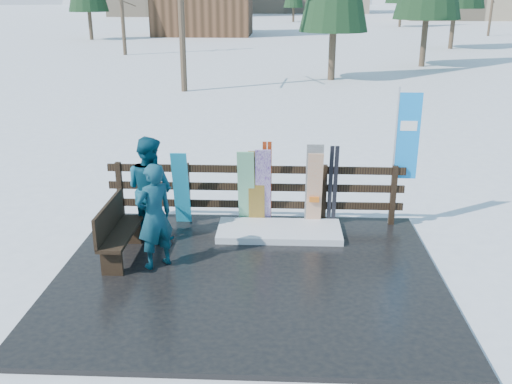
{
  "coord_description": "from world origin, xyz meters",
  "views": [
    {
      "loc": [
        0.49,
        -8.0,
        4.25
      ],
      "look_at": [
        0.07,
        1.0,
        1.1
      ],
      "focal_mm": 40.0,
      "sensor_mm": 36.0,
      "label": 1
    }
  ],
  "objects_px": {
    "snowboard_2": "(256,188)",
    "person_back": "(150,188)",
    "snowboard_3": "(263,187)",
    "bench": "(116,229)",
    "snowboard_5": "(315,190)",
    "snowboard_0": "(181,188)",
    "snowboard_4": "(314,186)",
    "person_front": "(155,216)",
    "snowboard_1": "(246,188)",
    "rental_flag": "(404,142)"
  },
  "relations": [
    {
      "from": "snowboard_2",
      "to": "rental_flag",
      "type": "bearing_deg",
      "value": 5.71
    },
    {
      "from": "person_front",
      "to": "person_back",
      "type": "bearing_deg",
      "value": -116.21
    },
    {
      "from": "rental_flag",
      "to": "person_back",
      "type": "distance_m",
      "value": 4.68
    },
    {
      "from": "rental_flag",
      "to": "person_back",
      "type": "relative_size",
      "value": 1.39
    },
    {
      "from": "snowboard_4",
      "to": "snowboard_5",
      "type": "height_order",
      "value": "snowboard_4"
    },
    {
      "from": "snowboard_0",
      "to": "snowboard_4",
      "type": "distance_m",
      "value": 2.47
    },
    {
      "from": "bench",
      "to": "snowboard_3",
      "type": "height_order",
      "value": "snowboard_3"
    },
    {
      "from": "snowboard_3",
      "to": "person_back",
      "type": "relative_size",
      "value": 0.85
    },
    {
      "from": "bench",
      "to": "snowboard_2",
      "type": "relative_size",
      "value": 0.99
    },
    {
      "from": "snowboard_0",
      "to": "snowboard_1",
      "type": "height_order",
      "value": "snowboard_1"
    },
    {
      "from": "rental_flag",
      "to": "person_front",
      "type": "bearing_deg",
      "value": -154.49
    },
    {
      "from": "snowboard_2",
      "to": "person_back",
      "type": "bearing_deg",
      "value": -161.54
    },
    {
      "from": "snowboard_2",
      "to": "person_front",
      "type": "relative_size",
      "value": 0.88
    },
    {
      "from": "snowboard_3",
      "to": "person_back",
      "type": "xyz_separation_m",
      "value": [
        -1.97,
        -0.62,
        0.16
      ]
    },
    {
      "from": "snowboard_1",
      "to": "snowboard_5",
      "type": "xyz_separation_m",
      "value": [
        1.27,
        0.0,
        -0.02
      ]
    },
    {
      "from": "bench",
      "to": "snowboard_5",
      "type": "distance_m",
      "value": 3.64
    },
    {
      "from": "snowboard_5",
      "to": "person_front",
      "type": "bearing_deg",
      "value": -146.11
    },
    {
      "from": "snowboard_4",
      "to": "person_front",
      "type": "xyz_separation_m",
      "value": [
        -2.58,
        -1.74,
        0.05
      ]
    },
    {
      "from": "bench",
      "to": "rental_flag",
      "type": "height_order",
      "value": "rental_flag"
    },
    {
      "from": "snowboard_3",
      "to": "person_front",
      "type": "xyz_separation_m",
      "value": [
        -1.65,
        -1.74,
        0.09
      ]
    },
    {
      "from": "snowboard_0",
      "to": "snowboard_4",
      "type": "relative_size",
      "value": 0.9
    },
    {
      "from": "snowboard_1",
      "to": "snowboard_3",
      "type": "bearing_deg",
      "value": 0.0
    },
    {
      "from": "snowboard_2",
      "to": "person_back",
      "type": "distance_m",
      "value": 1.95
    },
    {
      "from": "snowboard_2",
      "to": "snowboard_3",
      "type": "distance_m",
      "value": 0.12
    },
    {
      "from": "bench",
      "to": "snowboard_4",
      "type": "relative_size",
      "value": 0.91
    },
    {
      "from": "snowboard_0",
      "to": "person_front",
      "type": "height_order",
      "value": "person_front"
    },
    {
      "from": "bench",
      "to": "snowboard_1",
      "type": "xyz_separation_m",
      "value": [
        2.04,
        1.5,
        0.24
      ]
    },
    {
      "from": "snowboard_1",
      "to": "snowboard_5",
      "type": "bearing_deg",
      "value": 0.0
    },
    {
      "from": "person_back",
      "to": "person_front",
      "type": "bearing_deg",
      "value": 137.41
    },
    {
      "from": "snowboard_5",
      "to": "person_back",
      "type": "height_order",
      "value": "person_back"
    },
    {
      "from": "snowboard_1",
      "to": "snowboard_5",
      "type": "distance_m",
      "value": 1.27
    },
    {
      "from": "snowboard_3",
      "to": "person_back",
      "type": "distance_m",
      "value": 2.07
    },
    {
      "from": "snowboard_3",
      "to": "snowboard_5",
      "type": "xyz_separation_m",
      "value": [
        0.95,
        0.0,
        -0.04
      ]
    },
    {
      "from": "rental_flag",
      "to": "person_front",
      "type": "distance_m",
      "value": 4.74
    },
    {
      "from": "snowboard_2",
      "to": "person_back",
      "type": "xyz_separation_m",
      "value": [
        -1.84,
        -0.62,
        0.18
      ]
    },
    {
      "from": "snowboard_5",
      "to": "rental_flag",
      "type": "bearing_deg",
      "value": 9.44
    },
    {
      "from": "snowboard_2",
      "to": "snowboard_4",
      "type": "distance_m",
      "value": 1.06
    },
    {
      "from": "snowboard_0",
      "to": "rental_flag",
      "type": "xyz_separation_m",
      "value": [
        4.11,
        0.27,
        0.88
      ]
    },
    {
      "from": "bench",
      "to": "snowboard_0",
      "type": "distance_m",
      "value": 1.72
    },
    {
      "from": "snowboard_2",
      "to": "snowboard_4",
      "type": "xyz_separation_m",
      "value": [
        1.06,
        0.0,
        0.06
      ]
    },
    {
      "from": "snowboard_3",
      "to": "person_front",
      "type": "bearing_deg",
      "value": -133.31
    },
    {
      "from": "snowboard_5",
      "to": "snowboard_4",
      "type": "bearing_deg",
      "value": 180.0
    },
    {
      "from": "snowboard_0",
      "to": "snowboard_1",
      "type": "relative_size",
      "value": 0.95
    },
    {
      "from": "snowboard_4",
      "to": "snowboard_5",
      "type": "bearing_deg",
      "value": 0.0
    },
    {
      "from": "snowboard_5",
      "to": "rental_flag",
      "type": "height_order",
      "value": "rental_flag"
    },
    {
      "from": "snowboard_3",
      "to": "person_back",
      "type": "bearing_deg",
      "value": -162.61
    },
    {
      "from": "snowboard_2",
      "to": "person_front",
      "type": "bearing_deg",
      "value": -131.13
    },
    {
      "from": "snowboard_3",
      "to": "snowboard_4",
      "type": "bearing_deg",
      "value": 0.0
    },
    {
      "from": "bench",
      "to": "person_front",
      "type": "height_order",
      "value": "person_front"
    },
    {
      "from": "person_back",
      "to": "snowboard_4",
      "type": "bearing_deg",
      "value": -136.46
    }
  ]
}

